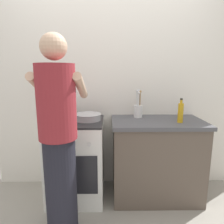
% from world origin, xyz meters
% --- Properties ---
extents(ground, '(6.00, 6.00, 0.00)m').
position_xyz_m(ground, '(0.00, 0.00, 0.00)').
color(ground, gray).
extents(back_wall, '(3.20, 0.10, 2.50)m').
position_xyz_m(back_wall, '(0.20, 0.50, 1.25)').
color(back_wall, silver).
rests_on(back_wall, ground).
extents(countertop, '(1.00, 0.60, 0.90)m').
position_xyz_m(countertop, '(0.55, 0.15, 0.45)').
color(countertop, brown).
rests_on(countertop, ground).
extents(stove_range, '(0.60, 0.62, 0.90)m').
position_xyz_m(stove_range, '(-0.35, 0.15, 0.45)').
color(stove_range, white).
rests_on(stove_range, ground).
extents(pot, '(0.25, 0.19, 0.13)m').
position_xyz_m(pot, '(-0.49, 0.15, 0.97)').
color(pot, '#B2B2B7').
rests_on(pot, stove_range).
extents(mixing_bowl, '(0.29, 0.29, 0.07)m').
position_xyz_m(mixing_bowl, '(-0.21, 0.16, 0.94)').
color(mixing_bowl, '#B7B7BC').
rests_on(mixing_bowl, stove_range).
extents(utensil_crock, '(0.10, 0.10, 0.33)m').
position_xyz_m(utensil_crock, '(0.36, 0.31, 1.00)').
color(utensil_crock, silver).
rests_on(utensil_crock, countertop).
extents(oil_bottle, '(0.06, 0.06, 0.25)m').
position_xyz_m(oil_bottle, '(0.76, 0.06, 1.01)').
color(oil_bottle, gold).
rests_on(oil_bottle, countertop).
extents(person, '(0.41, 0.50, 1.70)m').
position_xyz_m(person, '(-0.38, -0.44, 0.86)').
color(person, black).
rests_on(person, ground).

